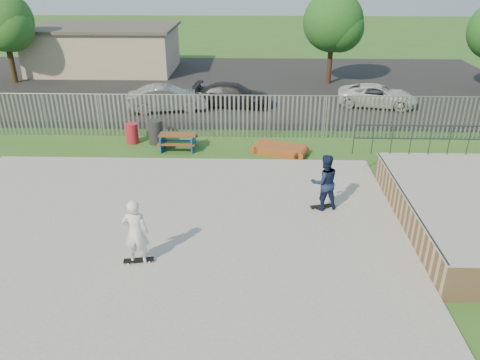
{
  "coord_description": "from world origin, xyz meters",
  "views": [
    {
      "loc": [
        2.88,
        -11.63,
        7.59
      ],
      "look_at": [
        2.49,
        2.0,
        1.1
      ],
      "focal_mm": 35.0,
      "sensor_mm": 36.0,
      "label": 1
    }
  ],
  "objects_px": {
    "car_dark": "(233,95)",
    "tree_left": "(3,22)",
    "car_white": "(377,96)",
    "car_silver": "(167,98)",
    "trash_bin_grey": "(156,132)",
    "picnic_table": "(178,141)",
    "funbox": "(279,150)",
    "tree_mid": "(333,22)",
    "skater_navy": "(324,182)",
    "trash_bin_red": "(132,133)",
    "skater_white": "(136,232)"
  },
  "relations": [
    {
      "from": "car_white",
      "to": "skater_navy",
      "type": "relative_size",
      "value": 2.31
    },
    {
      "from": "car_silver",
      "to": "skater_navy",
      "type": "xyz_separation_m",
      "value": [
        6.98,
        -11.08,
        0.38
      ]
    },
    {
      "from": "picnic_table",
      "to": "tree_left",
      "type": "distance_m",
      "value": 17.69
    },
    {
      "from": "trash_bin_red",
      "to": "tree_left",
      "type": "distance_m",
      "value": 15.71
    },
    {
      "from": "funbox",
      "to": "skater_navy",
      "type": "distance_m",
      "value": 5.24
    },
    {
      "from": "funbox",
      "to": "skater_white",
      "type": "xyz_separation_m",
      "value": [
        -4.18,
        -8.21,
        0.89
      ]
    },
    {
      "from": "trash_bin_grey",
      "to": "car_silver",
      "type": "xyz_separation_m",
      "value": [
        -0.31,
        4.94,
        0.17
      ]
    },
    {
      "from": "car_dark",
      "to": "tree_mid",
      "type": "height_order",
      "value": "tree_mid"
    },
    {
      "from": "trash_bin_grey",
      "to": "skater_white",
      "type": "distance_m",
      "value": 9.43
    },
    {
      "from": "tree_left",
      "to": "skater_white",
      "type": "relative_size",
      "value": 3.1
    },
    {
      "from": "picnic_table",
      "to": "trash_bin_red",
      "type": "relative_size",
      "value": 1.79
    },
    {
      "from": "skater_white",
      "to": "car_silver",
      "type": "bearing_deg",
      "value": -83.37
    },
    {
      "from": "trash_bin_grey",
      "to": "car_silver",
      "type": "bearing_deg",
      "value": 93.61
    },
    {
      "from": "funbox",
      "to": "skater_navy",
      "type": "xyz_separation_m",
      "value": [
        1.18,
        -5.03,
        0.89
      ]
    },
    {
      "from": "trash_bin_red",
      "to": "trash_bin_grey",
      "type": "relative_size",
      "value": 0.84
    },
    {
      "from": "funbox",
      "to": "tree_mid",
      "type": "xyz_separation_m",
      "value": [
        3.86,
        12.56,
        3.74
      ]
    },
    {
      "from": "funbox",
      "to": "car_silver",
      "type": "relative_size",
      "value": 0.52
    },
    {
      "from": "picnic_table",
      "to": "skater_navy",
      "type": "bearing_deg",
      "value": -43.82
    },
    {
      "from": "car_dark",
      "to": "car_white",
      "type": "distance_m",
      "value": 8.06
    },
    {
      "from": "car_dark",
      "to": "tree_left",
      "type": "relative_size",
      "value": 0.75
    },
    {
      "from": "car_silver",
      "to": "car_dark",
      "type": "xyz_separation_m",
      "value": [
        3.56,
        0.99,
        -0.05
      ]
    },
    {
      "from": "tree_mid",
      "to": "car_white",
      "type": "bearing_deg",
      "value": -69.74
    },
    {
      "from": "car_dark",
      "to": "skater_navy",
      "type": "height_order",
      "value": "skater_navy"
    },
    {
      "from": "car_silver",
      "to": "skater_navy",
      "type": "bearing_deg",
      "value": -159.25
    },
    {
      "from": "car_silver",
      "to": "car_dark",
      "type": "height_order",
      "value": "car_silver"
    },
    {
      "from": "car_dark",
      "to": "skater_navy",
      "type": "distance_m",
      "value": 12.55
    },
    {
      "from": "skater_white",
      "to": "tree_left",
      "type": "bearing_deg",
      "value": -57.42
    },
    {
      "from": "funbox",
      "to": "trash_bin_red",
      "type": "bearing_deg",
      "value": -169.02
    },
    {
      "from": "tree_left",
      "to": "skater_white",
      "type": "distance_m",
      "value": 24.35
    },
    {
      "from": "trash_bin_red",
      "to": "tree_mid",
      "type": "bearing_deg",
      "value": 47.65
    },
    {
      "from": "trash_bin_red",
      "to": "car_dark",
      "type": "distance_m",
      "value": 7.33
    },
    {
      "from": "tree_left",
      "to": "skater_navy",
      "type": "distance_m",
      "value": 25.32
    },
    {
      "from": "car_dark",
      "to": "tree_left",
      "type": "height_order",
      "value": "tree_left"
    },
    {
      "from": "trash_bin_grey",
      "to": "car_dark",
      "type": "xyz_separation_m",
      "value": [
        3.25,
        5.93,
        0.11
      ]
    },
    {
      "from": "car_dark",
      "to": "tree_mid",
      "type": "distance_m",
      "value": 8.86
    },
    {
      "from": "picnic_table",
      "to": "funbox",
      "type": "relative_size",
      "value": 0.74
    },
    {
      "from": "trash_bin_grey",
      "to": "car_dark",
      "type": "height_order",
      "value": "car_dark"
    },
    {
      "from": "picnic_table",
      "to": "skater_white",
      "type": "xyz_separation_m",
      "value": [
        0.22,
        -8.7,
        0.74
      ]
    },
    {
      "from": "trash_bin_grey",
      "to": "car_dark",
      "type": "relative_size",
      "value": 0.25
    },
    {
      "from": "picnic_table",
      "to": "skater_white",
      "type": "relative_size",
      "value": 0.87
    },
    {
      "from": "tree_mid",
      "to": "car_dark",
      "type": "bearing_deg",
      "value": -137.87
    },
    {
      "from": "trash_bin_red",
      "to": "car_dark",
      "type": "bearing_deg",
      "value": 53.86
    },
    {
      "from": "tree_mid",
      "to": "trash_bin_red",
      "type": "bearing_deg",
      "value": -132.35
    },
    {
      "from": "trash_bin_grey",
      "to": "skater_navy",
      "type": "bearing_deg",
      "value": -42.63
    },
    {
      "from": "trash_bin_red",
      "to": "trash_bin_grey",
      "type": "bearing_deg",
      "value": -0.82
    },
    {
      "from": "trash_bin_grey",
      "to": "car_white",
      "type": "height_order",
      "value": "car_white"
    },
    {
      "from": "trash_bin_red",
      "to": "skater_white",
      "type": "relative_size",
      "value": 0.48
    },
    {
      "from": "tree_left",
      "to": "car_white",
      "type": "bearing_deg",
      "value": -12.13
    },
    {
      "from": "trash_bin_grey",
      "to": "skater_navy",
      "type": "height_order",
      "value": "skater_navy"
    },
    {
      "from": "car_white",
      "to": "skater_navy",
      "type": "bearing_deg",
      "value": 171.41
    }
  ]
}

